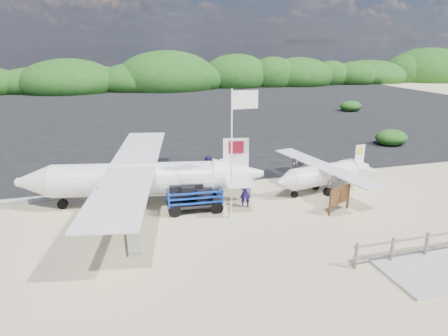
% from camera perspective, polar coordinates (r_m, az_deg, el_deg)
% --- Properties ---
extents(ground, '(160.00, 160.00, 0.00)m').
position_cam_1_polar(ground, '(18.25, 1.38, -7.53)').
color(ground, beige).
extents(asphalt_apron, '(90.00, 50.00, 0.04)m').
position_cam_1_polar(asphalt_apron, '(46.70, -9.60, 7.77)').
color(asphalt_apron, '#B2B2B2').
rests_on(asphalt_apron, ground).
extents(lagoon, '(9.00, 7.00, 0.40)m').
position_cam_1_polar(lagoon, '(19.38, -26.74, -7.99)').
color(lagoon, '#B2B2B2').
rests_on(lagoon, ground).
extents(walkway_pad, '(3.50, 2.50, 0.10)m').
position_cam_1_polar(walkway_pad, '(16.25, 27.71, -13.10)').
color(walkway_pad, '#B2B2B2').
rests_on(walkway_pad, ground).
extents(vegetation_band, '(124.00, 8.00, 4.40)m').
position_cam_1_polar(vegetation_band, '(71.38, -11.95, 10.96)').
color(vegetation_band, '#B2B2B2').
rests_on(vegetation_band, ground).
extents(fence, '(6.40, 2.00, 1.10)m').
position_cam_1_polar(fence, '(17.18, 26.68, -11.24)').
color(fence, '#B2B2B2').
rests_on(fence, ground).
extents(baggage_cart, '(2.88, 1.76, 1.39)m').
position_cam_1_polar(baggage_cart, '(19.37, -4.24, -6.04)').
color(baggage_cart, '#0B32B0').
rests_on(baggage_cart, ground).
extents(flagpole, '(1.19, 0.51, 5.89)m').
position_cam_1_polar(flagpole, '(18.53, 1.03, -7.13)').
color(flagpole, white).
rests_on(flagpole, ground).
extents(signboard, '(1.51, 0.75, 1.30)m').
position_cam_1_polar(signboard, '(19.88, 16.01, -6.07)').
color(signboard, '#573419').
rests_on(signboard, ground).
extents(crew_a, '(0.63, 0.52, 1.48)m').
position_cam_1_polar(crew_a, '(19.48, 3.05, -3.52)').
color(crew_a, '#1B1550').
rests_on(crew_a, ground).
extents(crew_b, '(1.11, 0.95, 1.97)m').
position_cam_1_polar(crew_b, '(21.40, -2.38, -0.85)').
color(crew_b, '#1B1550').
rests_on(crew_b, ground).
extents(crew_c, '(1.19, 0.80, 1.88)m').
position_cam_1_polar(crew_c, '(20.93, -3.26, -1.43)').
color(crew_c, '#1B1550').
rests_on(crew_c, ground).
extents(aircraft_large, '(16.58, 16.58, 4.25)m').
position_cam_1_polar(aircraft_large, '(43.83, 8.92, 7.17)').
color(aircraft_large, '#B2B2B2').
rests_on(aircraft_large, ground).
extents(aircraft_small, '(7.26, 7.26, 2.25)m').
position_cam_1_polar(aircraft_small, '(49.31, -20.76, 7.40)').
color(aircraft_small, '#B2B2B2').
rests_on(aircraft_small, ground).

